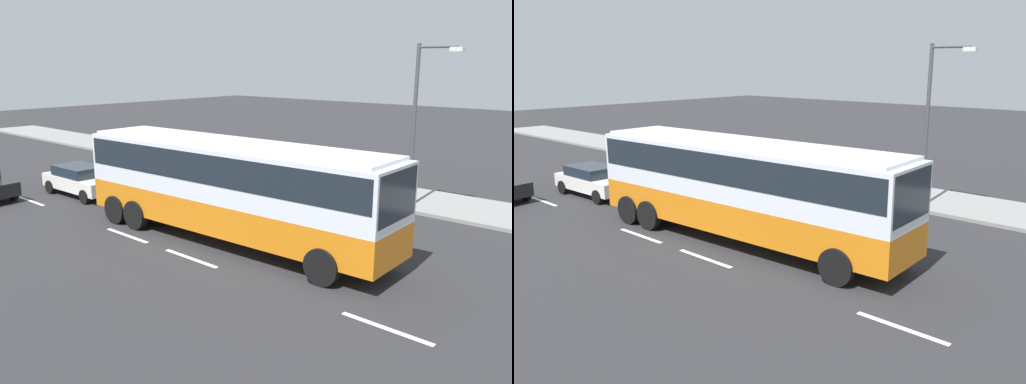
# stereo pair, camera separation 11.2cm
# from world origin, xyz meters

# --- Properties ---
(ground_plane) EXTENTS (120.00, 120.00, 0.00)m
(ground_plane) POSITION_xyz_m (0.00, 0.00, 0.00)
(ground_plane) COLOR #28282B
(sidewalk_curb) EXTENTS (80.00, 4.00, 0.15)m
(sidewalk_curb) POSITION_xyz_m (0.00, 8.78, 0.07)
(sidewalk_curb) COLOR gray
(sidewalk_curb) RESTS_ON ground_plane
(lane_centreline) EXTENTS (29.89, 0.16, 0.01)m
(lane_centreline) POSITION_xyz_m (-3.58, -2.79, 0.00)
(lane_centreline) COLOR white
(lane_centreline) RESTS_ON ground_plane
(coach_bus) EXTENTS (12.34, 3.11, 3.53)m
(coach_bus) POSITION_xyz_m (-1.81, -0.75, 2.19)
(coach_bus) COLOR orange
(coach_bus) RESTS_ON ground_plane
(car_white_minivan) EXTENTS (4.29, 1.90, 1.39)m
(car_white_minivan) POSITION_xyz_m (-11.76, -0.62, 0.75)
(car_white_minivan) COLOR white
(car_white_minivan) RESTS_ON ground_plane
(pedestrian_near_curb) EXTENTS (0.32, 0.32, 1.72)m
(pedestrian_near_curb) POSITION_xyz_m (0.14, 8.44, 1.14)
(pedestrian_near_curb) COLOR brown
(pedestrian_near_curb) RESTS_ON sidewalk_curb
(pedestrian_at_crossing) EXTENTS (0.32, 0.32, 1.76)m
(pedestrian_at_crossing) POSITION_xyz_m (-4.11, 7.50, 1.17)
(pedestrian_at_crossing) COLOR #38334C
(pedestrian_at_crossing) RESTS_ON sidewalk_curb
(street_lamp) EXTENTS (1.87, 0.24, 6.70)m
(street_lamp) POSITION_xyz_m (1.14, 7.21, 4.03)
(street_lamp) COLOR #47474C
(street_lamp) RESTS_ON sidewalk_curb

